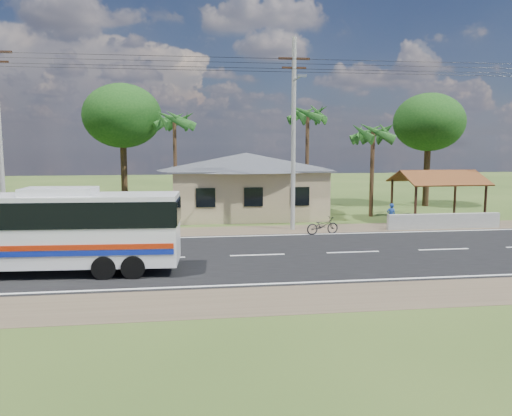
{
  "coord_description": "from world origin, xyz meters",
  "views": [
    {
      "loc": [
        -3.06,
        -21.94,
        5.05
      ],
      "look_at": [
        0.07,
        1.0,
        2.04
      ],
      "focal_mm": 35.0,
      "sensor_mm": 36.0,
      "label": 1
    }
  ],
  "objects": [
    {
      "name": "motorcycle",
      "position": [
        4.33,
        4.75,
        0.49
      ],
      "size": [
        1.96,
        0.98,
        0.99
      ],
      "primitive_type": "imported",
      "rotation": [
        0.0,
        0.0,
        1.75
      ],
      "color": "black",
      "rests_on": "ground"
    },
    {
      "name": "house",
      "position": [
        1.0,
        13.0,
        2.64
      ],
      "size": [
        12.4,
        10.0,
        5.0
      ],
      "color": "tan",
      "rests_on": "ground"
    },
    {
      "name": "concrete_barrier",
      "position": [
        12.0,
        5.6,
        0.45
      ],
      "size": [
        7.0,
        0.3,
        0.9
      ],
      "primitive_type": "cube",
      "color": "#9E9E99",
      "rests_on": "ground"
    },
    {
      "name": "palm_mid",
      "position": [
        6.0,
        15.5,
        7.16
      ],
      "size": [
        2.8,
        2.8,
        8.2
      ],
      "color": "#47301E",
      "rests_on": "ground"
    },
    {
      "name": "road",
      "position": [
        0.0,
        0.0,
        0.01
      ],
      "size": [
        120.0,
        16.0,
        0.03
      ],
      "color": "black",
      "rests_on": "ground"
    },
    {
      "name": "palm_near",
      "position": [
        9.5,
        11.0,
        5.71
      ],
      "size": [
        2.8,
        2.8,
        6.7
      ],
      "color": "#47301E",
      "rests_on": "ground"
    },
    {
      "name": "utility_poles",
      "position": [
        2.67,
        6.49,
        5.77
      ],
      "size": [
        32.8,
        2.22,
        11.0
      ],
      "color": "#9E9E99",
      "rests_on": "ground"
    },
    {
      "name": "tree_behind_house",
      "position": [
        -8.0,
        18.0,
        7.12
      ],
      "size": [
        6.0,
        6.0,
        9.61
      ],
      "color": "#47301E",
      "rests_on": "ground"
    },
    {
      "name": "person",
      "position": [
        9.04,
        6.44,
        0.73
      ],
      "size": [
        0.59,
        0.44,
        1.46
      ],
      "primitive_type": "imported",
      "rotation": [
        0.0,
        0.0,
        2.97
      ],
      "color": "navy",
      "rests_on": "ground"
    },
    {
      "name": "palm_far",
      "position": [
        -4.0,
        16.0,
        6.68
      ],
      "size": [
        2.8,
        2.8,
        7.7
      ],
      "color": "#47301E",
      "rests_on": "ground"
    },
    {
      "name": "coach_bus",
      "position": [
        -8.85,
        -2.03,
        1.92
      ],
      "size": [
        10.94,
        2.89,
        3.36
      ],
      "rotation": [
        0.0,
        0.0,
        -0.06
      ],
      "color": "silver",
      "rests_on": "ground"
    },
    {
      "name": "waiting_shed",
      "position": [
        13.0,
        8.5,
        2.73
      ],
      "size": [
        5.2,
        4.48,
        3.35
      ],
      "color": "#321D12",
      "rests_on": "ground"
    },
    {
      "name": "tree_behind_shed",
      "position": [
        16.0,
        16.0,
        6.68
      ],
      "size": [
        5.6,
        5.6,
        9.02
      ],
      "color": "#47301E",
      "rests_on": "ground"
    },
    {
      "name": "ground",
      "position": [
        0.0,
        0.0,
        0.0
      ],
      "size": [
        120.0,
        120.0,
        0.0
      ],
      "primitive_type": "plane",
      "color": "#2B4217",
      "rests_on": "ground"
    }
  ]
}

